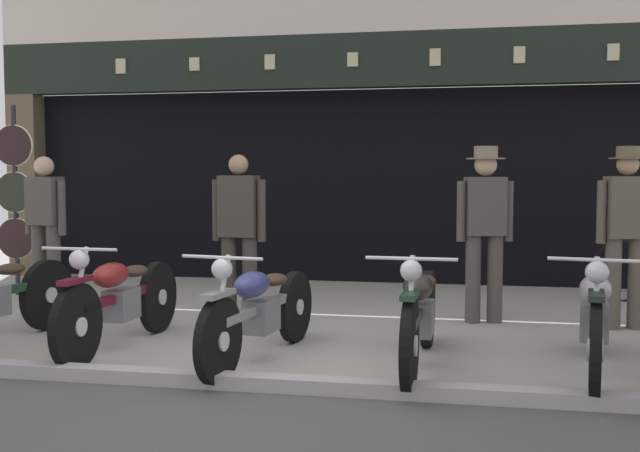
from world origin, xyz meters
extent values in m
cube|color=#99978F|center=(0.00, 5.00, -0.04)|extent=(22.00, 10.00, 0.08)
cube|color=#A19C9E|center=(0.00, 0.08, 0.01)|extent=(22.00, 0.16, 0.18)
cube|color=black|center=(0.00, 7.30, 1.30)|extent=(9.20, 4.00, 2.60)
cube|color=brown|center=(-4.78, 5.18, 1.30)|extent=(0.44, 0.36, 2.60)
cube|color=#23282D|center=(0.00, 5.55, 1.43)|extent=(8.80, 0.03, 2.18)
cube|color=black|center=(0.00, 5.12, 2.95)|extent=(10.00, 0.24, 0.70)
cube|color=#C6B789|center=(-3.21, 4.99, 2.95)|extent=(0.14, 0.03, 0.20)
cube|color=#C6B789|center=(-2.14, 4.99, 2.95)|extent=(0.14, 0.03, 0.18)
cube|color=#C6B789|center=(-1.09, 4.99, 2.95)|extent=(0.14, 0.03, 0.20)
cube|color=#C6B789|center=(0.02, 4.99, 2.95)|extent=(0.14, 0.03, 0.18)
cube|color=#C6B789|center=(1.08, 4.99, 2.95)|extent=(0.14, 0.03, 0.22)
cube|color=#C6B789|center=(2.12, 4.99, 2.95)|extent=(0.14, 0.03, 0.20)
cube|color=#C6B789|center=(3.23, 4.99, 2.95)|extent=(0.14, 0.03, 0.20)
cylinder|color=black|center=(-2.39, 1.62, 0.33)|extent=(0.19, 0.67, 0.66)
cylinder|color=silver|center=(-2.39, 1.62, 0.33)|extent=(0.13, 0.16, 0.15)
ellipsoid|color=#38281E|center=(-2.47, 1.17, 0.63)|extent=(0.25, 0.33, 0.10)
cylinder|color=black|center=(-1.38, 0.33, 0.33)|extent=(0.10, 0.66, 0.66)
cylinder|color=silver|center=(-1.38, 0.33, 0.33)|extent=(0.11, 0.15, 0.14)
cylinder|color=black|center=(-1.32, 1.73, 0.33)|extent=(0.11, 0.66, 0.66)
cylinder|color=silver|center=(-1.32, 1.73, 0.33)|extent=(0.12, 0.15, 0.14)
cube|color=#59121F|center=(-1.35, 1.03, 0.45)|extent=(0.13, 1.29, 0.07)
cube|color=slate|center=(-1.35, 1.03, 0.38)|extent=(0.21, 0.33, 0.26)
ellipsoid|color=maroon|center=(-1.36, 0.86, 0.65)|extent=(0.24, 0.47, 0.20)
ellipsoid|color=#38281E|center=(-1.34, 1.28, 0.63)|extent=(0.21, 0.31, 0.10)
cube|color=#59121F|center=(-1.38, 0.33, 0.68)|extent=(0.12, 0.36, 0.04)
sphere|color=silver|center=(-1.38, 0.39, 0.83)|extent=(0.15, 0.15, 0.15)
cylinder|color=silver|center=(-1.38, 0.39, 0.91)|extent=(0.62, 0.05, 0.02)
cylinder|color=silver|center=(-1.38, 0.37, 0.62)|extent=(0.05, 0.30, 0.60)
cylinder|color=black|center=(-0.20, 0.14, 0.31)|extent=(0.16, 0.62, 0.62)
cylinder|color=silver|center=(-0.20, 0.14, 0.31)|extent=(0.12, 0.15, 0.14)
cylinder|color=black|center=(0.02, 1.57, 0.31)|extent=(0.17, 0.62, 0.62)
cylinder|color=silver|center=(0.02, 1.57, 0.31)|extent=(0.13, 0.15, 0.14)
cube|color=gray|center=(-0.09, 0.85, 0.43)|extent=(0.27, 1.32, 0.07)
cube|color=slate|center=(-0.09, 0.85, 0.36)|extent=(0.25, 0.35, 0.26)
ellipsoid|color=navy|center=(-0.12, 0.68, 0.63)|extent=(0.29, 0.49, 0.20)
ellipsoid|color=#38281E|center=(-0.05, 1.11, 0.61)|extent=(0.24, 0.33, 0.10)
cube|color=gray|center=(-0.20, 0.14, 0.64)|extent=(0.15, 0.37, 0.04)
sphere|color=silver|center=(-0.19, 0.20, 0.81)|extent=(0.15, 0.15, 0.15)
cylinder|color=silver|center=(-0.19, 0.20, 0.89)|extent=(0.62, 0.12, 0.02)
cylinder|color=silver|center=(-0.19, 0.18, 0.60)|extent=(0.08, 0.28, 0.61)
cylinder|color=black|center=(1.12, 0.19, 0.32)|extent=(0.09, 0.65, 0.65)
cylinder|color=silver|center=(1.12, 0.19, 0.32)|extent=(0.11, 0.15, 0.14)
cylinder|color=black|center=(1.17, 1.61, 0.32)|extent=(0.10, 0.65, 0.65)
cylinder|color=silver|center=(1.17, 1.61, 0.32)|extent=(0.12, 0.15, 0.14)
cube|color=#203824|center=(1.15, 0.90, 0.44)|extent=(0.12, 1.31, 0.07)
cube|color=slate|center=(1.15, 0.90, 0.37)|extent=(0.21, 0.33, 0.26)
ellipsoid|color=#2A2321|center=(1.14, 0.73, 0.64)|extent=(0.24, 0.47, 0.20)
ellipsoid|color=#38281E|center=(1.16, 1.15, 0.62)|extent=(0.21, 0.31, 0.10)
cube|color=#203824|center=(1.12, 0.19, 0.67)|extent=(0.11, 0.36, 0.04)
sphere|color=silver|center=(1.12, 0.25, 0.82)|extent=(0.15, 0.15, 0.15)
cylinder|color=silver|center=(1.12, 0.25, 0.90)|extent=(0.62, 0.05, 0.02)
cylinder|color=silver|center=(1.12, 0.23, 0.61)|extent=(0.05, 0.26, 0.61)
cylinder|color=black|center=(2.31, 0.23, 0.34)|extent=(0.17, 0.68, 0.67)
cylinder|color=silver|center=(2.31, 0.23, 0.34)|extent=(0.12, 0.16, 0.15)
cylinder|color=black|center=(2.53, 1.64, 0.34)|extent=(0.18, 0.68, 0.67)
cylinder|color=silver|center=(2.53, 1.64, 0.34)|extent=(0.13, 0.16, 0.15)
cube|color=black|center=(2.42, 0.93, 0.46)|extent=(0.27, 1.31, 0.07)
cube|color=slate|center=(2.42, 0.93, 0.39)|extent=(0.25, 0.35, 0.26)
ellipsoid|color=gray|center=(2.39, 0.77, 0.66)|extent=(0.29, 0.49, 0.20)
ellipsoid|color=#38281E|center=(2.46, 1.19, 0.64)|extent=(0.24, 0.33, 0.10)
cube|color=black|center=(2.31, 0.23, 0.69)|extent=(0.15, 0.37, 0.04)
sphere|color=silver|center=(2.32, 0.29, 0.84)|extent=(0.15, 0.15, 0.15)
cylinder|color=silver|center=(2.32, 0.29, 0.92)|extent=(0.62, 0.12, 0.02)
cylinder|color=silver|center=(2.32, 0.27, 0.63)|extent=(0.07, 0.26, 0.61)
cylinder|color=#47423D|center=(-3.07, 2.91, 0.46)|extent=(0.15, 0.15, 0.92)
cylinder|color=#47423D|center=(-3.28, 2.95, 0.46)|extent=(0.15, 0.15, 0.92)
cube|color=#47423D|center=(-3.17, 2.93, 1.17)|extent=(0.42, 0.29, 0.54)
cube|color=silver|center=(-3.15, 3.04, 1.23)|extent=(0.14, 0.05, 0.30)
cube|color=black|center=(-3.15, 3.06, 1.22)|extent=(0.05, 0.02, 0.28)
cylinder|color=#47423D|center=(-2.94, 2.88, 1.09)|extent=(0.09, 0.09, 0.61)
cylinder|color=#47423D|center=(-3.40, 2.98, 1.09)|extent=(0.09, 0.09, 0.61)
sphere|color=tan|center=(-3.17, 2.93, 1.56)|extent=(0.22, 0.22, 0.22)
cylinder|color=#38332D|center=(-0.64, 2.42, 0.43)|extent=(0.15, 0.15, 0.86)
cylinder|color=#38332D|center=(-0.85, 2.43, 0.43)|extent=(0.15, 0.15, 0.86)
cube|color=#38332D|center=(-0.75, 2.42, 1.15)|extent=(0.39, 0.24, 0.61)
cube|color=silver|center=(-0.74, 2.54, 1.22)|extent=(0.14, 0.03, 0.34)
cube|color=brown|center=(-0.74, 2.55, 1.21)|extent=(0.05, 0.01, 0.32)
cylinder|color=#38332D|center=(-0.51, 2.41, 1.11)|extent=(0.09, 0.09, 0.62)
cylinder|color=#38332D|center=(-0.98, 2.43, 1.11)|extent=(0.09, 0.09, 0.62)
sphere|color=#9E7A5B|center=(-0.75, 2.42, 1.56)|extent=(0.20, 0.20, 0.20)
cylinder|color=#47423D|center=(1.78, 2.78, 0.45)|extent=(0.15, 0.15, 0.89)
cylinder|color=#47423D|center=(1.56, 2.72, 0.45)|extent=(0.15, 0.15, 0.89)
cube|color=#47423D|center=(1.67, 2.75, 1.16)|extent=(0.42, 0.31, 0.57)
cube|color=silver|center=(1.64, 2.86, 1.22)|extent=(0.14, 0.05, 0.32)
cube|color=brown|center=(1.64, 2.87, 1.21)|extent=(0.05, 0.02, 0.30)
cylinder|color=#47423D|center=(1.90, 2.81, 1.11)|extent=(0.09, 0.09, 0.59)
cylinder|color=#47423D|center=(1.44, 2.69, 1.11)|extent=(0.09, 0.09, 0.59)
sphere|color=tan|center=(1.67, 2.75, 1.56)|extent=(0.22, 0.22, 0.22)
cylinder|color=#7F705B|center=(1.67, 2.75, 1.62)|extent=(0.37, 0.37, 0.01)
cylinder|color=#7F705B|center=(1.67, 2.75, 1.68)|extent=(0.23, 0.23, 0.12)
cylinder|color=brown|center=(3.08, 2.72, 0.44)|extent=(0.15, 0.15, 0.89)
cylinder|color=brown|center=(2.87, 2.67, 0.44)|extent=(0.15, 0.15, 0.89)
cube|color=brown|center=(2.97, 2.69, 1.16)|extent=(0.42, 0.29, 0.58)
cube|color=silver|center=(2.95, 2.81, 1.23)|extent=(0.14, 0.05, 0.33)
cube|color=maroon|center=(2.95, 2.82, 1.22)|extent=(0.05, 0.02, 0.30)
cylinder|color=brown|center=(2.74, 2.65, 1.11)|extent=(0.09, 0.09, 0.59)
sphere|color=tan|center=(2.97, 2.69, 1.56)|extent=(0.21, 0.21, 0.21)
cylinder|color=brown|center=(2.97, 2.69, 1.62)|extent=(0.35, 0.35, 0.01)
cylinder|color=brown|center=(2.97, 2.69, 1.67)|extent=(0.22, 0.22, 0.11)
cylinder|color=#232328|center=(-3.86, 3.43, 1.15)|extent=(0.06, 0.06, 2.29)
cylinder|color=black|center=(-3.86, 3.41, 1.81)|extent=(0.48, 0.03, 0.48)
torus|color=beige|center=(-3.86, 3.42, 1.81)|extent=(0.51, 0.04, 0.51)
cylinder|color=#23281E|center=(-3.86, 3.41, 1.25)|extent=(0.48, 0.03, 0.48)
torus|color=silver|center=(-3.86, 3.42, 1.25)|extent=(0.51, 0.04, 0.51)
cylinder|color=black|center=(-3.86, 3.41, 0.69)|extent=(0.48, 0.03, 0.48)
torus|color=beige|center=(-3.86, 3.42, 0.69)|extent=(0.51, 0.04, 0.51)
cube|color=silver|center=(1.54, 5.40, 1.71)|extent=(0.82, 0.02, 0.95)
cube|color=#511E19|center=(1.54, 5.39, 2.08)|extent=(0.82, 0.01, 0.20)
cube|color=silver|center=(2.54, 5.40, 1.70)|extent=(0.73, 0.02, 1.09)
cube|color=#511E19|center=(2.54, 5.39, 2.15)|extent=(0.73, 0.01, 0.20)
torus|color=black|center=(3.27, 4.31, 0.35)|extent=(0.73, 0.09, 0.73)
cylinder|color=silver|center=(3.27, 4.31, 0.91)|extent=(0.06, 0.50, 0.02)
camera|label=1|loc=(1.47, -4.82, 1.48)|focal=42.33mm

